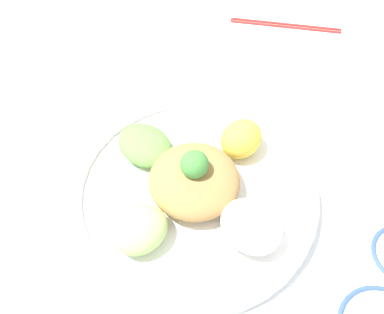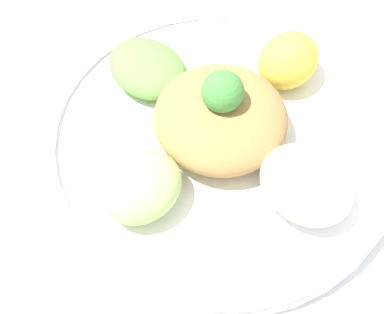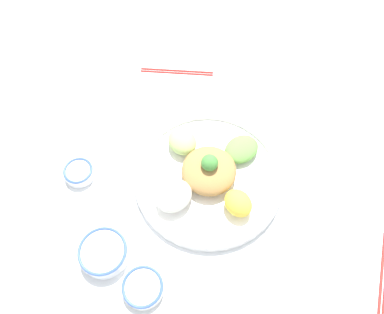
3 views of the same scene
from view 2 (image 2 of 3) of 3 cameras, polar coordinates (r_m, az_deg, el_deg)
name	(u,v)px [view 2 (image 2 of 3)]	position (r m, az deg, el deg)	size (l,w,h in m)	color
ground_plane	(250,158)	(0.61, 6.24, -0.08)	(2.40, 2.40, 0.00)	white
salad_platter	(221,132)	(0.59, 3.06, 2.67)	(0.40, 0.40, 0.12)	white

